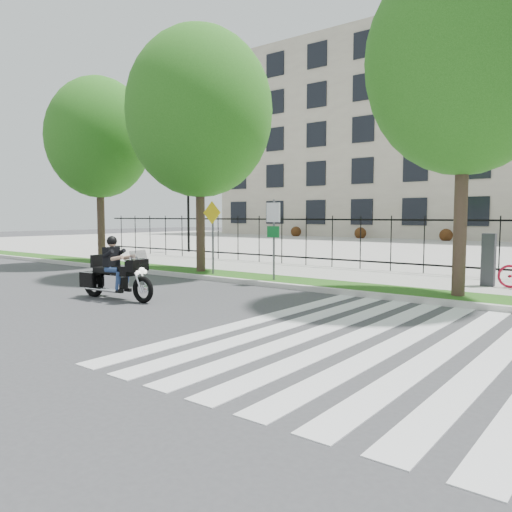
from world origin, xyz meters
The scene contains 14 objects.
ground centered at (0.00, 0.00, 0.00)m, with size 120.00×120.00×0.00m, color #39393C.
curb centered at (0.00, 4.10, 0.07)m, with size 60.00×0.20×0.15m, color #B7B5AC.
grass_verge centered at (0.00, 4.95, 0.07)m, with size 60.00×1.50×0.15m, color #1A4E13.
sidewalk centered at (0.00, 7.45, 0.07)m, with size 60.00×3.50×0.15m, color #9A9890.
plaza centered at (0.00, 25.00, 0.05)m, with size 80.00×34.00×0.10m, color #9A9890.
crosswalk_stripes centered at (4.83, 0.00, 0.01)m, with size 5.70×8.00×0.01m, color silver, non-canonical shape.
iron_fence centered at (0.00, 9.20, 1.15)m, with size 30.00×0.06×2.00m, color black, non-canonical shape.
lamp_post_left centered at (-12.00, 12.00, 3.21)m, with size 1.06×0.70×4.25m.
street_tree_0 centered at (-10.15, 4.95, 5.45)m, with size 4.43×4.43×7.86m.
street_tree_1 centered at (-4.19, 4.95, 5.76)m, with size 5.17×5.17×8.60m.
street_tree_2 centered at (4.77, 4.95, 5.90)m, with size 4.82×4.82×8.53m.
sign_pole_regulatory centered at (-0.69, 4.58, 1.74)m, with size 0.50×0.09×2.50m.
sign_pole_warning centered at (-3.27, 4.58, 1.74)m, with size 0.78×0.09×2.49m.
motorcycle_rider centered at (-2.24, -0.15, 0.65)m, with size 2.55×0.79×1.96m.
Camera 1 is at (8.38, -7.96, 2.15)m, focal length 35.00 mm.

